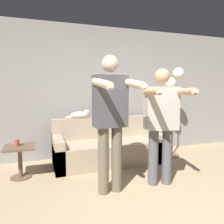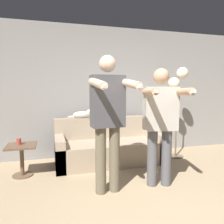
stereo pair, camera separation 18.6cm
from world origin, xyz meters
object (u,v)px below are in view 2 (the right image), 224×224
person_left (108,115)px  floor_lamp (178,86)px  couch (109,148)px  cat (83,114)px  person_right (161,119)px  cup (19,141)px  side_table (22,154)px

person_left → floor_lamp: (1.70, 1.10, 0.40)m
couch → cat: bearing=146.8°
person_right → cup: bearing=165.6°
side_table → cup: 0.20m
person_left → cat: size_ratio=3.90×
person_left → side_table: size_ratio=3.58×
person_right → floor_lamp: 1.53m
floor_lamp → cup: 3.03m
couch → cup: bearing=-171.6°
side_table → cup: bearing=142.8°
person_right → floor_lamp: (0.96, 1.10, 0.47)m
cup → person_left: bearing=-38.0°
cat → person_right: bearing=-59.1°
cat → person_left: bearing=-85.3°
cat → cup: (-1.08, -0.52, -0.33)m
person_left → cat: 1.46m
cup → floor_lamp: bearing=3.2°
floor_lamp → cup: bearing=-176.8°
person_right → cat: person_right is taller
floor_lamp → side_table: floor_lamp is taller
person_right → cat: size_ratio=3.59×
couch → cup: 1.56m
person_left → side_table: bearing=138.5°
couch → person_left: size_ratio=1.10×
person_right → person_left: bearing=-168.7°
person_right → cat: (-0.87, 1.45, -0.07)m
cat → floor_lamp: 1.94m
side_table → cat: bearing=27.7°
side_table → couch: bearing=9.7°
cat → floor_lamp: bearing=-11.0°
couch → person_left: (-0.33, -1.16, 0.77)m
couch → cup: couch is taller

